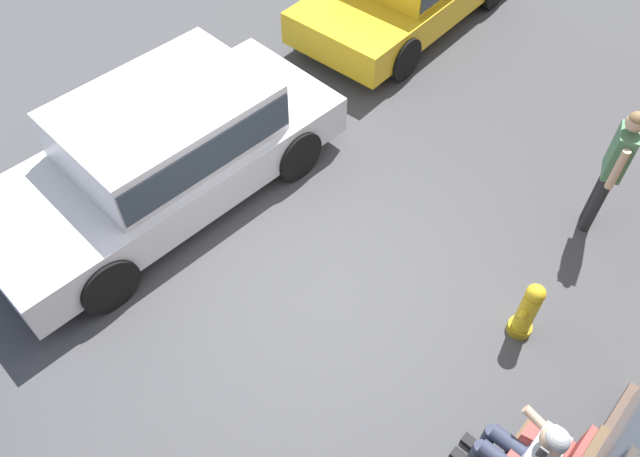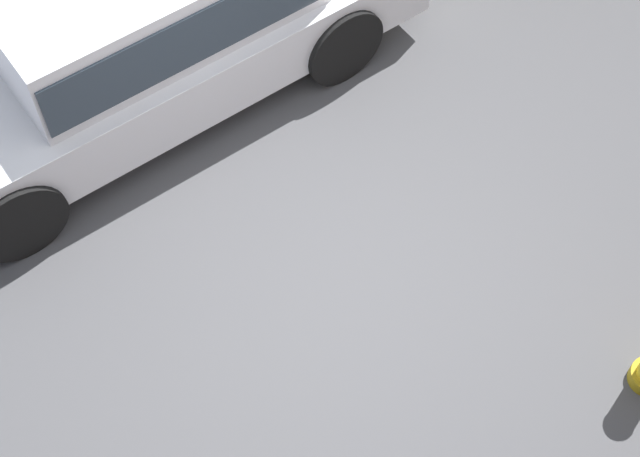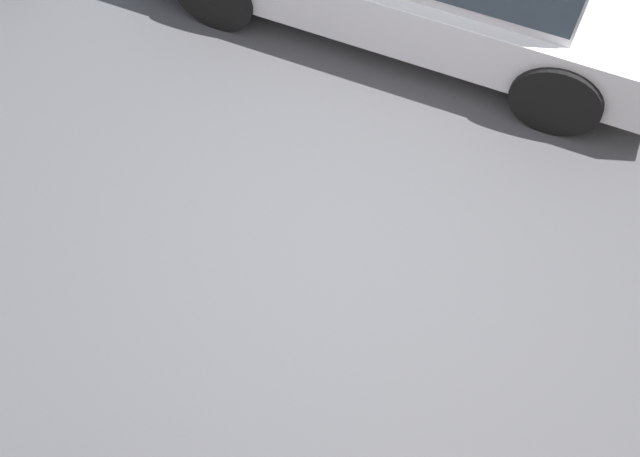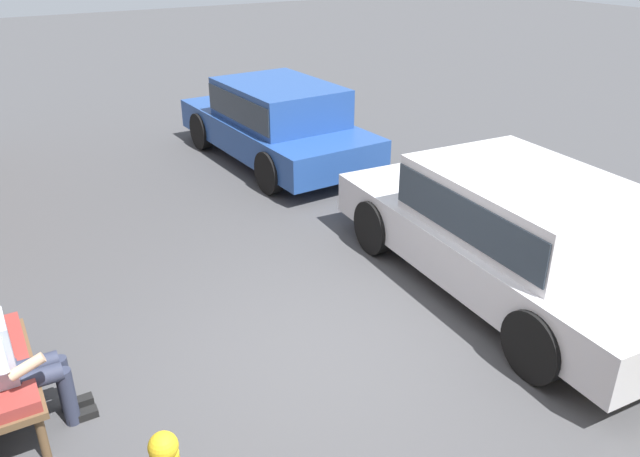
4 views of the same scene
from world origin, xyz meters
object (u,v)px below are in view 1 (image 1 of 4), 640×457
object	(u,v)px
parked_car_mid	(164,145)
pedestrian_standing	(615,163)
person_on_phone	(525,455)
fire_hydrant	(528,311)

from	to	relation	value
parked_car_mid	pedestrian_standing	size ratio (longest dim) A/B	2.66
person_on_phone	pedestrian_standing	bearing A→B (deg)	-165.07
fire_hydrant	pedestrian_standing	bearing A→B (deg)	-174.88
person_on_phone	fire_hydrant	size ratio (longest dim) A/B	1.69
person_on_phone	fire_hydrant	bearing A→B (deg)	-153.92
person_on_phone	parked_car_mid	bearing A→B (deg)	-94.00
parked_car_mid	person_on_phone	bearing A→B (deg)	86.00
parked_car_mid	pedestrian_standing	distance (m)	5.12
parked_car_mid	pedestrian_standing	world-z (taller)	pedestrian_standing
parked_car_mid	pedestrian_standing	xyz separation A→B (m)	(-2.99, 4.15, 0.24)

